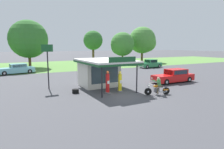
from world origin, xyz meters
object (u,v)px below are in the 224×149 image
at_px(parked_car_back_row_left, 98,68).
at_px(parked_car_back_row_far_right, 16,69).
at_px(gas_pump_nearside, 108,83).
at_px(motorcycle_with_rider, 158,87).
at_px(spare_tire_stack, 76,91).
at_px(parked_car_second_row_spare, 150,64).
at_px(bystander_chatting_near_pumps, 80,70).
at_px(roadside_pole_sign, 48,59).
at_px(featured_classic_sedan, 174,76).
at_px(gas_pump_offside, 120,82).

distance_m(parked_car_back_row_left, parked_car_back_row_far_right, 12.55).
relative_size(gas_pump_nearside, parked_car_back_row_far_right, 0.36).
relative_size(motorcycle_with_rider, spare_tire_stack, 3.73).
height_order(gas_pump_nearside, spare_tire_stack, gas_pump_nearside).
relative_size(motorcycle_with_rider, parked_car_second_row_spare, 0.45).
height_order(bystander_chatting_near_pumps, roadside_pole_sign, roadside_pole_sign).
bearing_deg(parked_car_back_row_left, bystander_chatting_near_pumps, -151.75).
relative_size(bystander_chatting_near_pumps, roadside_pole_sign, 0.38).
bearing_deg(bystander_chatting_near_pumps, parked_car_back_row_far_right, 141.30).
distance_m(featured_classic_sedan, parked_car_back_row_far_right, 23.16).
xyz_separation_m(motorcycle_with_rider, parked_car_back_row_far_right, (-10.44, 20.33, 0.05)).
relative_size(gas_pump_offside, motorcycle_with_rider, 0.87).
relative_size(parked_car_back_row_far_right, bystander_chatting_near_pumps, 3.41).
height_order(gas_pump_offside, parked_car_back_row_far_right, gas_pump_offside).
distance_m(motorcycle_with_rider, roadside_pole_sign, 10.85).
bearing_deg(gas_pump_offside, parked_car_back_row_far_right, 114.65).
bearing_deg(featured_classic_sedan, gas_pump_offside, -172.13).
bearing_deg(bystander_chatting_near_pumps, parked_car_back_row_left, 28.25).
height_order(gas_pump_offside, parked_car_back_row_left, gas_pump_offside).
xyz_separation_m(parked_car_back_row_far_right, bystander_chatting_near_pumps, (8.03, -6.44, 0.18)).
relative_size(motorcycle_with_rider, parked_car_back_row_far_right, 0.40).
bearing_deg(parked_car_second_row_spare, featured_classic_sedan, -119.33).
relative_size(gas_pump_offside, parked_car_back_row_far_right, 0.34).
xyz_separation_m(parked_car_back_row_left, spare_tire_stack, (-7.49, -11.92, -0.51)).
xyz_separation_m(gas_pump_nearside, parked_car_back_row_left, (4.90, 13.28, -0.25)).
distance_m(gas_pump_offside, parked_car_back_row_left, 13.76).
relative_size(featured_classic_sedan, bystander_chatting_near_pumps, 3.32).
relative_size(parked_car_back_row_far_right, spare_tire_stack, 9.43).
bearing_deg(roadside_pole_sign, bystander_chatting_near_pumps, 51.17).
bearing_deg(gas_pump_offside, spare_tire_stack, 160.61).
xyz_separation_m(gas_pump_nearside, parked_car_back_row_far_right, (-6.84, 17.73, -0.23)).
bearing_deg(spare_tire_stack, roadside_pole_sign, 121.18).
bearing_deg(gas_pump_nearside, parked_car_back_row_far_right, 111.09).
bearing_deg(parked_car_back_row_far_right, parked_car_back_row_left, -20.74).
xyz_separation_m(gas_pump_offside, parked_car_back_row_left, (3.60, 13.28, -0.20)).
distance_m(bystander_chatting_near_pumps, spare_tire_stack, 10.64).
relative_size(gas_pump_offside, parked_car_second_row_spare, 0.39).
height_order(gas_pump_nearside, roadside_pole_sign, roadside_pole_sign).
distance_m(featured_classic_sedan, parked_car_second_row_spare, 15.74).
xyz_separation_m(featured_classic_sedan, parked_car_second_row_spare, (7.71, 13.72, 0.02)).
relative_size(gas_pump_nearside, spare_tire_stack, 3.41).
distance_m(gas_pump_nearside, parked_car_back_row_left, 14.16).
bearing_deg(gas_pump_offside, gas_pump_nearside, 180.00).
height_order(parked_car_back_row_far_right, roadside_pole_sign, roadside_pole_sign).
xyz_separation_m(parked_car_back_row_left, parked_car_second_row_spare, (12.10, 1.54, 0.05)).
bearing_deg(gas_pump_offside, parked_car_back_row_left, 74.82).
bearing_deg(motorcycle_with_rider, parked_car_back_row_left, 85.32).
distance_m(gas_pump_nearside, featured_classic_sedan, 9.36).
relative_size(featured_classic_sedan, parked_car_back_row_left, 1.08).
bearing_deg(parked_car_second_row_spare, parked_car_back_row_left, -172.75).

